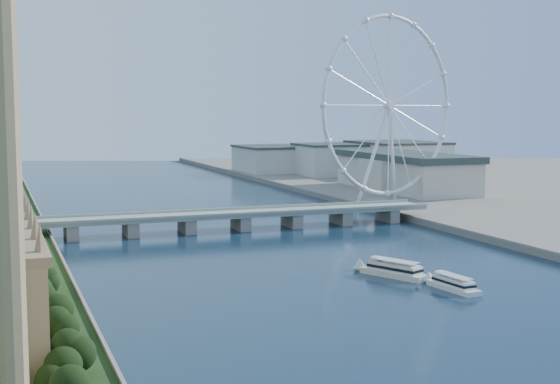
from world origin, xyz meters
TOP-DOWN VIEW (x-y plane):
  - tree_row at (-113.00, 74.00)m, footprint 8.62×216.62m
  - westminster_bridge at (0.00, 300.00)m, footprint 220.00×22.00m
  - london_eye at (119.98, 355.08)m, footprint 113.60×39.12m
  - county_hall at (175.00, 430.00)m, footprint 54.00×144.00m
  - city_skyline at (39.22, 560.08)m, footprint 505.00×280.00m
  - tour_boat_near at (19.99, 163.09)m, footprint 20.81×32.29m
  - tour_boat_far at (28.92, 135.41)m, footprint 9.58×27.37m

SIDE VIEW (x-z plane):
  - county_hall at x=175.00m, z-range -17.50..17.50m
  - tour_boat_near at x=19.99m, z-range -3.52..3.52m
  - tour_boat_far at x=28.92m, z-range -2.95..2.95m
  - westminster_bridge at x=0.00m, z-range 1.88..11.38m
  - tree_row at x=-113.00m, z-range -1.31..19.66m
  - city_skyline at x=39.22m, z-range 0.96..32.96m
  - london_eye at x=119.98m, z-range 5.37..129.67m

